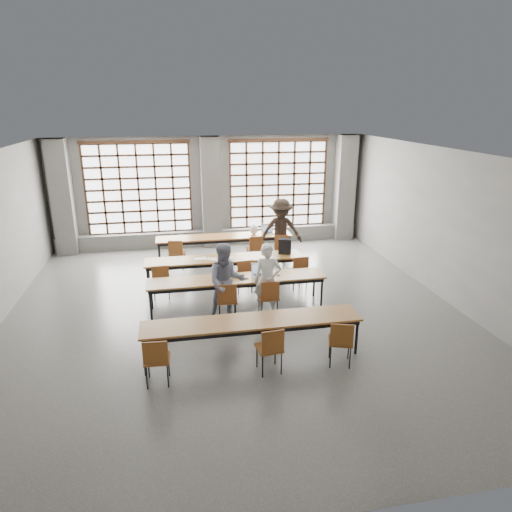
{
  "coord_description": "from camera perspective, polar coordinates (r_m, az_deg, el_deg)",
  "views": [
    {
      "loc": [
        -1.29,
        -9.23,
        4.47
      ],
      "look_at": [
        0.54,
        0.4,
        1.17
      ],
      "focal_mm": 32.0,
      "sensor_mm": 36.0,
      "label": 1
    }
  ],
  "objects": [
    {
      "name": "floor",
      "position": [
        10.34,
        -2.57,
        -7.04
      ],
      "size": [
        11.0,
        11.0,
        0.0
      ],
      "primitive_type": "plane",
      "color": "#52524F",
      "rests_on": "ground"
    },
    {
      "name": "ceiling",
      "position": [
        9.37,
        -2.88,
        12.63
      ],
      "size": [
        11.0,
        11.0,
        0.0
      ],
      "primitive_type": "plane",
      "rotation": [
        3.14,
        0.0,
        0.0
      ],
      "color": "silver",
      "rests_on": "floor"
    },
    {
      "name": "wall_back",
      "position": [
        15.04,
        -5.74,
        8.08
      ],
      "size": [
        10.0,
        0.0,
        10.0
      ],
      "primitive_type": "plane",
      "rotation": [
        1.57,
        0.0,
        0.0
      ],
      "color": "slate",
      "rests_on": "floor"
    },
    {
      "name": "wall_front",
      "position": [
        4.8,
        7.11,
        -16.11
      ],
      "size": [
        10.0,
        0.0,
        10.0
      ],
      "primitive_type": "plane",
      "rotation": [
        -1.57,
        0.0,
        0.0
      ],
      "color": "slate",
      "rests_on": "floor"
    },
    {
      "name": "wall_right",
      "position": [
        11.5,
        22.81,
        3.44
      ],
      "size": [
        0.0,
        11.0,
        11.0
      ],
      "primitive_type": "plane",
      "rotation": [
        1.57,
        0.0,
        -1.57
      ],
      "color": "slate",
      "rests_on": "floor"
    },
    {
      "name": "column_left",
      "position": [
        15.05,
        -23.07,
        6.7
      ],
      "size": [
        0.6,
        0.55,
        3.5
      ],
      "primitive_type": "cube",
      "color": "#595957",
      "rests_on": "floor"
    },
    {
      "name": "column_mid",
      "position": [
        14.76,
        -5.64,
        7.88
      ],
      "size": [
        0.6,
        0.55,
        3.5
      ],
      "primitive_type": "cube",
      "color": "#595957",
      "rests_on": "floor"
    },
    {
      "name": "column_right",
      "position": [
        15.81,
        10.99,
        8.34
      ],
      "size": [
        0.6,
        0.55,
        3.5
      ],
      "primitive_type": "cube",
      "color": "#595957",
      "rests_on": "floor"
    },
    {
      "name": "window_left",
      "position": [
        14.91,
        -14.46,
        8.08
      ],
      "size": [
        3.32,
        0.12,
        3.0
      ],
      "color": "white",
      "rests_on": "wall_back"
    },
    {
      "name": "window_right",
      "position": [
        15.3,
        2.79,
        8.89
      ],
      "size": [
        3.32,
        0.12,
        3.0
      ],
      "color": "white",
      "rests_on": "wall_back"
    },
    {
      "name": "sill_ledge",
      "position": [
        15.19,
        -5.49,
        2.37
      ],
      "size": [
        9.8,
        0.35,
        0.5
      ],
      "primitive_type": "cube",
      "color": "#595957",
      "rests_on": "floor"
    },
    {
      "name": "desk_row_a",
      "position": [
        13.57,
        -3.97,
        2.25
      ],
      "size": [
        4.0,
        0.7,
        0.73
      ],
      "color": "brown",
      "rests_on": "floor"
    },
    {
      "name": "desk_row_b",
      "position": [
        11.65,
        -3.97,
        -0.52
      ],
      "size": [
        4.0,
        0.7,
        0.73
      ],
      "color": "brown",
      "rests_on": "floor"
    },
    {
      "name": "desk_row_c",
      "position": [
        10.31,
        -2.39,
        -3.08
      ],
      "size": [
        4.0,
        0.7,
        0.73
      ],
      "color": "brown",
      "rests_on": "floor"
    },
    {
      "name": "desk_row_d",
      "position": [
        8.38,
        -0.5,
        -8.43
      ],
      "size": [
        4.0,
        0.7,
        0.73
      ],
      "color": "brown",
      "rests_on": "floor"
    },
    {
      "name": "chair_back_left",
      "position": [
        12.92,
        -9.88,
        0.58
      ],
      "size": [
        0.51,
        0.52,
        0.88
      ],
      "color": "brown",
      "rests_on": "floor"
    },
    {
      "name": "chair_back_mid",
      "position": [
        13.12,
        -0.12,
        1.15
      ],
      "size": [
        0.46,
        0.46,
        0.88
      ],
      "color": "brown",
      "rests_on": "floor"
    },
    {
      "name": "chair_back_right",
      "position": [
        13.29,
        3.19,
        1.34
      ],
      "size": [
        0.48,
        0.48,
        0.88
      ],
      "color": "brown",
      "rests_on": "floor"
    },
    {
      "name": "chair_mid_left",
      "position": [
        11.04,
        -11.82,
        -2.7
      ],
      "size": [
        0.43,
        0.43,
        0.88
      ],
      "color": "brown",
      "rests_on": "floor"
    },
    {
      "name": "chair_mid_centre",
      "position": [
        11.16,
        -1.49,
        -2.05
      ],
      "size": [
        0.45,
        0.46,
        0.88
      ],
      "color": "brown",
      "rests_on": "floor"
    },
    {
      "name": "chair_mid_right",
      "position": [
        11.46,
        5.42,
        -1.58
      ],
      "size": [
        0.43,
        0.44,
        0.88
      ],
      "color": "maroon",
      "rests_on": "floor"
    },
    {
      "name": "chair_front_left",
      "position": [
        9.75,
        -3.62,
        -5.24
      ],
      "size": [
        0.45,
        0.46,
        0.88
      ],
      "color": "brown",
      "rests_on": "floor"
    },
    {
      "name": "chair_front_right",
      "position": [
        9.89,
        1.62,
        -4.86
      ],
      "size": [
        0.43,
        0.43,
        0.88
      ],
      "color": "brown",
      "rests_on": "floor"
    },
    {
      "name": "chair_near_left",
      "position": [
        7.79,
        -12.35,
        -12.21
      ],
      "size": [
        0.44,
        0.45,
        0.88
      ],
      "color": "brown",
      "rests_on": "floor"
    },
    {
      "name": "chair_near_mid",
      "position": [
        7.93,
        1.84,
        -11.15
      ],
      "size": [
        0.46,
        0.46,
        0.88
      ],
      "color": "brown",
      "rests_on": "floor"
    },
    {
      "name": "chair_near_right",
      "position": [
        8.27,
        10.58,
        -10.14
      ],
      "size": [
        0.53,
        0.53,
        0.88
      ],
      "color": "brown",
      "rests_on": "floor"
    },
    {
      "name": "student_male",
      "position": [
        9.9,
        1.47,
        -3.07
      ],
      "size": [
        0.67,
        0.51,
        1.64
      ],
      "primitive_type": "imported",
      "rotation": [
        0.0,
        0.0,
        -0.22
      ],
      "color": "silver",
      "rests_on": "floor"
    },
    {
      "name": "student_female",
      "position": [
        9.75,
        -3.72,
        -3.25
      ],
      "size": [
        0.84,
        0.65,
        1.7
      ],
      "primitive_type": "imported",
      "rotation": [
        0.0,
        0.0,
        -0.01
      ],
      "color": "#181C48",
      "rests_on": "floor"
    },
    {
      "name": "student_back",
      "position": [
        13.29,
        3.14,
        3.16
      ],
      "size": [
        1.31,
        0.88,
        1.88
      ],
      "primitive_type": "imported",
      "rotation": [
        0.0,
        0.0,
        -0.16
      ],
      "color": "black",
      "rests_on": "floor"
    },
    {
      "name": "laptop_front",
      "position": [
        10.46,
        0.48,
        -2.01
      ],
      "size": [
        0.37,
        0.31,
        0.26
      ],
      "color": "silver",
      "rests_on": "desk_row_c"
    },
    {
      "name": "laptop_back",
      "position": [
        13.85,
        1.49,
        3.18
      ],
      "size": [
        0.39,
        0.35,
        0.26
      ],
      "color": "#B4B5B9",
      "rests_on": "desk_row_a"
    },
    {
      "name": "mouse",
      "position": [
        10.43,
        2.79,
        -2.33
      ],
      "size": [
        0.1,
        0.07,
        0.04
      ],
      "primitive_type": "ellipsoid",
      "rotation": [
        0.0,
        0.0,
        -0.06
      ],
      "color": "white",
      "rests_on": "desk_row_c"
    },
    {
      "name": "green_box",
      "position": [
        10.34,
        -2.74,
        -2.37
      ],
      "size": [
        0.26,
        0.15,
        0.09
      ],
      "primitive_type": "cube",
      "rotation": [
        0.0,
        0.0,
        -0.25
      ],
      "color": "#2E8E33",
      "rests_on": "desk_row_c"
    },
    {
      "name": "phone",
      "position": [
        10.22,
        -1.32,
        -2.84
      ],
      "size": [
        0.13,
        0.07,
        0.01
      ],
      "primitive_type": "cube",
      "rotation": [
        0.0,
        0.0,
        0.06
      ],
      "color": "black",
      "rests_on": "desk_row_c"
    },
    {
      "name": "paper_sheet_a",
      "position": [
        11.63,
        -6.94,
        -0.31
      ],
      "size": [
        0.31,
        0.23,
        0.0
      ],
      "primitive_type": "cube",
      "rotation": [
        0.0,
        0.0,
        0.07
      ],
      "color": "white",
      "rests_on": "desk_row_b"
    },
    {
      "name": "paper_sheet_b",
      "position": [
        11.56,
        -5.42,
        -0.38
      ],
      "size": [
        0.35,
        0.3,
        0.0
      ],
      "primitive_type": "cube",
      "rotation": [
        0.0,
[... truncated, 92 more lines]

